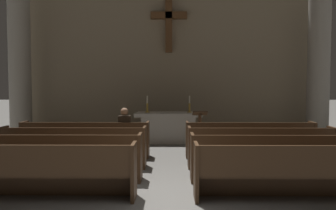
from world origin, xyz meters
TOP-DOWN VIEW (x-y plane):
  - ground_plane at (0.00, 0.00)m, footprint 80.00×80.00m
  - pew_left_row_1 at (-2.17, -0.04)m, footprint 3.35×0.50m
  - pew_left_row_2 at (-2.17, 1.09)m, footprint 3.35×0.50m
  - pew_left_row_3 at (-2.17, 2.22)m, footprint 3.35×0.50m
  - pew_left_row_4 at (-2.17, 3.36)m, footprint 3.35×0.50m
  - pew_right_row_1 at (2.17, -0.04)m, footprint 3.35×0.50m
  - pew_right_row_2 at (2.17, 1.09)m, footprint 3.35×0.50m
  - pew_right_row_3 at (2.17, 2.22)m, footprint 3.35×0.50m
  - pew_right_row_4 at (2.17, 3.36)m, footprint 3.35×0.50m
  - column_left_third at (-5.14, 6.25)m, footprint 1.11×1.11m
  - column_right_third at (5.14, 6.25)m, footprint 1.11×1.11m
  - altar at (0.00, 5.74)m, footprint 2.20×0.90m
  - candlestick_left at (-0.70, 5.74)m, footprint 0.16×0.16m
  - candlestick_right at (0.70, 5.74)m, footprint 0.16×0.16m
  - apse_with_cross at (0.00, 7.49)m, footprint 11.47×0.50m
  - lectern at (0.95, 4.54)m, footprint 0.44×0.36m
  - lone_worshipper at (-1.13, 3.39)m, footprint 0.32×0.43m

SIDE VIEW (x-z plane):
  - ground_plane at x=0.00m, z-range 0.00..0.00m
  - pew_left_row_1 at x=-2.17m, z-range 0.00..0.95m
  - pew_left_row_2 at x=-2.17m, z-range 0.00..0.95m
  - pew_left_row_3 at x=-2.17m, z-range 0.00..0.95m
  - pew_left_row_4 at x=-2.17m, z-range 0.00..0.95m
  - pew_right_row_1 at x=2.17m, z-range 0.00..0.95m
  - pew_right_row_2 at x=2.17m, z-range 0.00..0.95m
  - pew_right_row_3 at x=2.17m, z-range 0.00..0.95m
  - pew_right_row_4 at x=2.17m, z-range 0.00..0.95m
  - altar at x=0.00m, z-range 0.03..1.04m
  - lectern at x=0.95m, z-range -0.03..1.13m
  - lone_worshipper at x=-1.13m, z-range 0.03..1.35m
  - candlestick_left at x=-0.70m, z-range 0.90..1.46m
  - candlestick_right at x=0.70m, z-range 0.90..1.46m
  - column_left_third at x=-5.14m, z-range -0.08..6.42m
  - column_right_third at x=5.14m, z-range -0.08..6.42m
  - apse_with_cross at x=0.00m, z-range 0.00..7.60m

